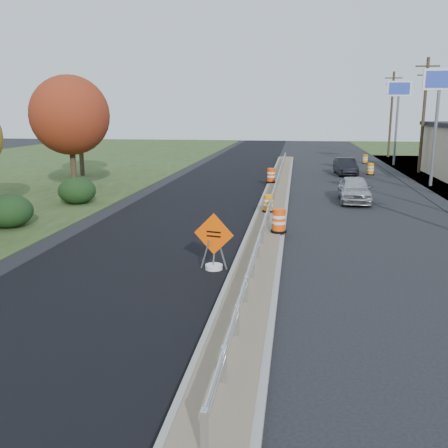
# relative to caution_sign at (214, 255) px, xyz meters

# --- Properties ---
(ground) EXTENTS (140.00, 140.00, 0.00)m
(ground) POSITION_rel_caution_sign_xyz_m (1.40, 4.72, -0.48)
(ground) COLOR black
(ground) RESTS_ON ground
(milled_overlay) EXTENTS (7.20, 120.00, 0.01)m
(milled_overlay) POSITION_rel_caution_sign_xyz_m (-3.00, 14.72, -0.48)
(milled_overlay) COLOR black
(milled_overlay) RESTS_ON ground
(median) EXTENTS (1.60, 55.00, 0.23)m
(median) POSITION_rel_caution_sign_xyz_m (1.40, 12.72, -0.37)
(median) COLOR gray
(median) RESTS_ON ground
(guardrail) EXTENTS (0.10, 46.15, 0.72)m
(guardrail) POSITION_rel_caution_sign_xyz_m (1.40, 13.72, 0.24)
(guardrail) COLOR silver
(guardrail) RESTS_ON median
(pylon_sign_mid) EXTENTS (2.20, 0.30, 7.90)m
(pylon_sign_mid) POSITION_rel_caution_sign_xyz_m (11.90, 20.72, 5.99)
(pylon_sign_mid) COLOR slate
(pylon_sign_mid) RESTS_ON ground
(pylon_sign_north) EXTENTS (2.20, 0.30, 7.90)m
(pylon_sign_north) POSITION_rel_caution_sign_xyz_m (11.90, 34.72, 5.99)
(pylon_sign_north) COLOR slate
(pylon_sign_north) RESTS_ON ground
(utility_pole_nmid) EXTENTS (1.90, 0.26, 9.40)m
(utility_pole_nmid) POSITION_rel_caution_sign_xyz_m (12.90, 28.72, 4.45)
(utility_pole_nmid) COLOR #473523
(utility_pole_nmid) RESTS_ON ground
(utility_pole_north) EXTENTS (1.90, 0.26, 9.40)m
(utility_pole_north) POSITION_rel_caution_sign_xyz_m (12.90, 43.72, 4.45)
(utility_pole_north) COLOR #473523
(utility_pole_north) RESTS_ON ground
(hedge_mid) EXTENTS (2.09, 2.09, 1.52)m
(hedge_mid) POSITION_rel_caution_sign_xyz_m (-10.10, 4.72, 0.28)
(hedge_mid) COLOR black
(hedge_mid) RESTS_ON ground
(hedge_north) EXTENTS (2.09, 2.09, 1.52)m
(hedge_north) POSITION_rel_caution_sign_xyz_m (-9.60, 10.72, 0.28)
(hedge_north) COLOR black
(hedge_north) RESTS_ON ground
(tree_near_red) EXTENTS (4.95, 4.95, 7.35)m
(tree_near_red) POSITION_rel_caution_sign_xyz_m (-11.60, 14.72, 4.38)
(tree_near_red) COLOR #473523
(tree_near_red) RESTS_ON ground
(tree_near_back) EXTENTS (4.29, 4.29, 6.37)m
(tree_near_back) POSITION_rel_caution_sign_xyz_m (-14.60, 22.72, 3.73)
(tree_near_back) COLOR #473523
(tree_near_back) RESTS_ON ground
(caution_sign) EXTENTS (1.35, 0.57, 1.90)m
(caution_sign) POSITION_rel_caution_sign_xyz_m (0.00, 0.00, 0.00)
(caution_sign) COLOR white
(caution_sign) RESTS_ON ground
(barrel_median_near) EXTENTS (0.67, 0.67, 0.98)m
(barrel_median_near) POSITION_rel_caution_sign_xyz_m (1.95, 4.60, 0.22)
(barrel_median_near) COLOR black
(barrel_median_near) RESTS_ON median
(barrel_median_mid) EXTENTS (0.58, 0.58, 0.85)m
(barrel_median_mid) POSITION_rel_caution_sign_xyz_m (1.26, 8.85, 0.16)
(barrel_median_mid) COLOR black
(barrel_median_mid) RESTS_ON median
(barrel_median_far) EXTENTS (0.68, 0.68, 1.00)m
(barrel_median_far) POSITION_rel_caution_sign_xyz_m (0.85, 19.36, 0.23)
(barrel_median_far) COLOR black
(barrel_median_far) RESTS_ON median
(barrel_shoulder_mid) EXTENTS (0.65, 0.65, 0.95)m
(barrel_shoulder_mid) POSITION_rel_caution_sign_xyz_m (8.63, 26.71, -0.03)
(barrel_shoulder_mid) COLOR black
(barrel_shoulder_mid) RESTS_ON ground
(barrel_shoulder_far) EXTENTS (0.60, 0.60, 0.88)m
(barrel_shoulder_far) POSITION_rel_caution_sign_xyz_m (9.39, 36.08, -0.06)
(barrel_shoulder_far) COLOR black
(barrel_shoulder_far) RESTS_ON ground
(car_silver) EXTENTS (1.82, 4.35, 1.47)m
(car_silver) POSITION_rel_caution_sign_xyz_m (5.95, 13.61, 0.25)
(car_silver) COLOR #B6B6BB
(car_silver) RESTS_ON ground
(car_dark_mid) EXTENTS (1.78, 4.25, 1.37)m
(car_dark_mid) POSITION_rel_caution_sign_xyz_m (6.59, 26.41, 0.20)
(car_dark_mid) COLOR black
(car_dark_mid) RESTS_ON ground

